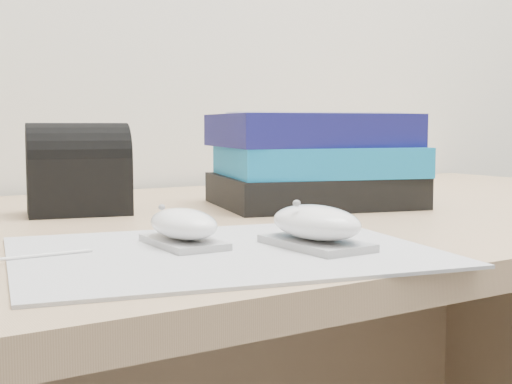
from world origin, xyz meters
TOP-DOWN VIEW (x-y plane):
  - desk at (0.00, 1.64)m, footprint 1.60×0.80m
  - mousepad at (-0.20, 1.34)m, footprint 0.42×0.36m
  - mouse_rear at (-0.22, 1.38)m, footprint 0.06×0.10m
  - mouse_front at (-0.12, 1.30)m, footprint 0.06×0.11m
  - book_stack at (0.10, 1.60)m, footprint 0.32×0.28m
  - pouch at (-0.21, 1.69)m, footprint 0.14×0.12m

SIDE VIEW (x-z plane):
  - desk at x=0.00m, z-range 0.13..0.86m
  - mousepad at x=-0.20m, z-range 0.73..0.73m
  - mouse_rear at x=-0.22m, z-range 0.73..0.77m
  - mouse_front at x=-0.12m, z-range 0.73..0.78m
  - pouch at x=-0.21m, z-range 0.73..0.85m
  - book_stack at x=0.10m, z-range 0.73..0.86m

